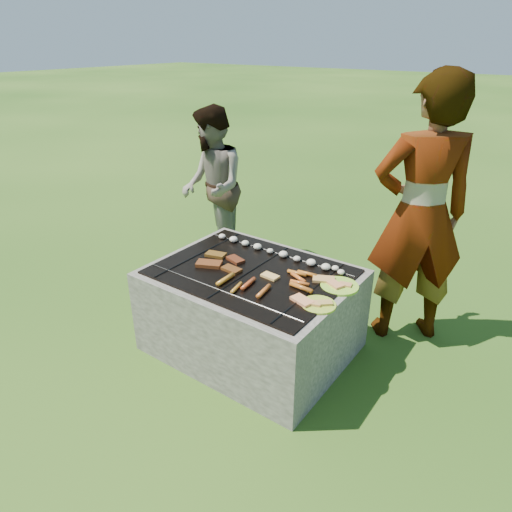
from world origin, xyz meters
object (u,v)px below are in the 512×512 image
(plate_near, at_px, (319,304))
(bystander, at_px, (212,187))
(cook, at_px, (420,215))
(fire_pit, at_px, (252,313))
(plate_far, at_px, (339,286))

(plate_near, xyz_separation_m, bystander, (-1.72, 1.06, 0.13))
(cook, bearing_deg, plate_near, 37.56)
(fire_pit, relative_size, cook, 0.70)
(fire_pit, height_order, plate_far, plate_far)
(cook, bearing_deg, plate_far, 32.02)
(plate_far, xyz_separation_m, bystander, (-1.72, 0.80, 0.13))
(plate_far, distance_m, bystander, 1.90)
(plate_far, relative_size, cook, 0.16)
(fire_pit, bearing_deg, bystander, 140.50)
(plate_far, distance_m, plate_near, 0.27)
(plate_near, bearing_deg, plate_far, 90.40)
(plate_far, height_order, plate_near, plate_far)
(cook, xyz_separation_m, bystander, (-1.96, 0.14, -0.19))
(plate_near, bearing_deg, bystander, 148.25)
(plate_near, relative_size, cook, 0.13)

